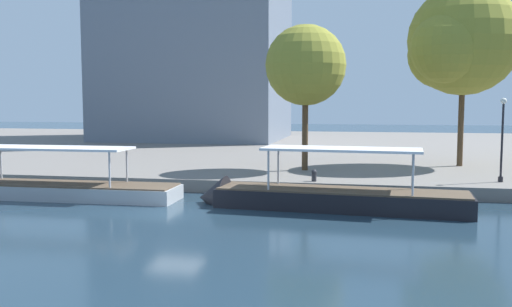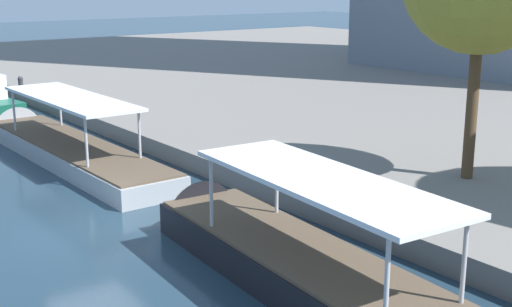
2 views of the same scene
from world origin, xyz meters
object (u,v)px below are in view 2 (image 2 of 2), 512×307
tour_boat_1 (64,150)px  mooring_bollard_0 (389,203)px  tour_boat_2 (296,268)px  mooring_bollard_1 (20,82)px

tour_boat_1 → mooring_bollard_0: size_ratio=22.24×
mooring_bollard_0 → tour_boat_2: bearing=-80.2°
tour_boat_2 → mooring_bollard_0: size_ratio=19.77×
tour_boat_2 → mooring_bollard_0: 4.22m
tour_boat_1 → mooring_bollard_1: bearing=-13.2°
tour_boat_1 → mooring_bollard_0: (14.91, 3.92, 0.79)m
mooring_bollard_0 → mooring_bollard_1: 30.98m
tour_boat_1 → tour_boat_2: tour_boat_2 is taller
mooring_bollard_0 → mooring_bollard_1: (-30.98, -0.35, 0.02)m
tour_boat_2 → mooring_bollard_0: (-0.71, 4.10, 0.70)m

